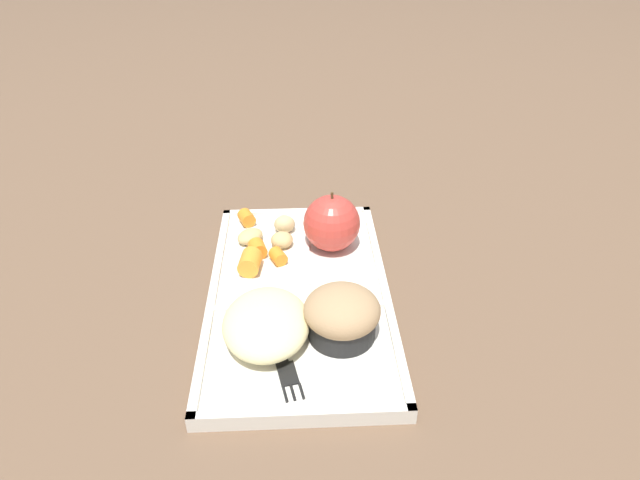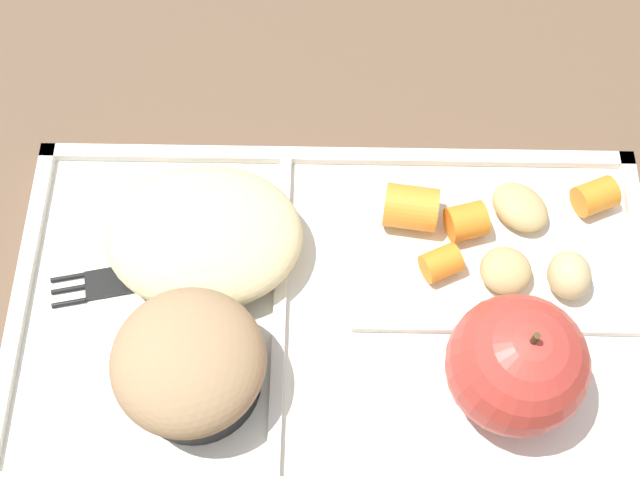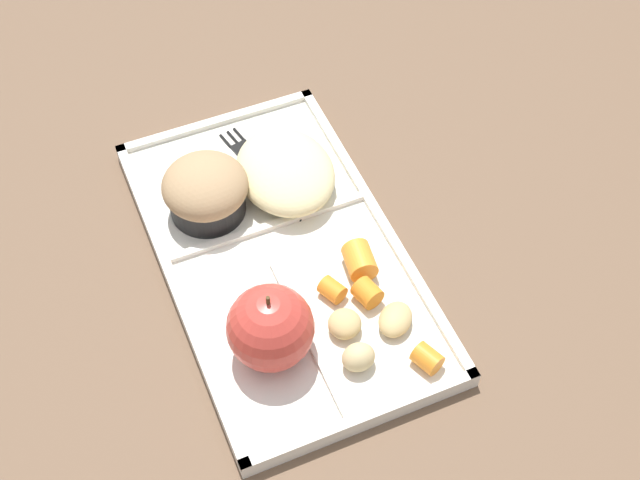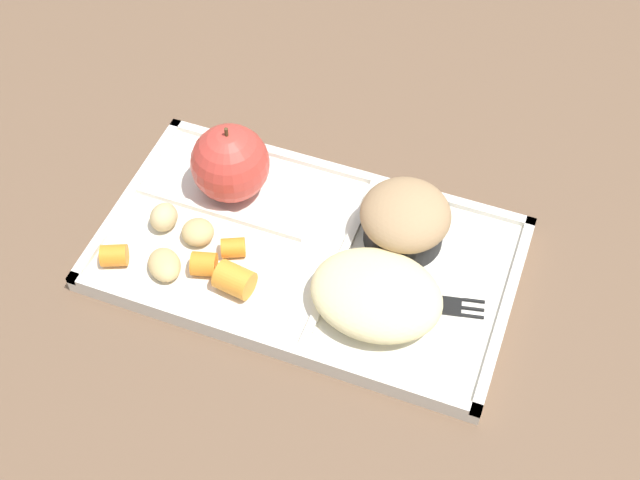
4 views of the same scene
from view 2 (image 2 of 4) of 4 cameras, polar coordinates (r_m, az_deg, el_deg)
The scene contains 17 objects.
ground at distance 0.51m, azimuth 1.02°, elevation -5.25°, with size 6.00×6.00×0.00m, color brown.
lunch_tray at distance 0.51m, azimuth 1.08°, elevation -4.97°, with size 0.39×0.22×0.02m.
green_apple at distance 0.46m, azimuth 13.44°, elevation -8.40°, with size 0.08×0.08×0.09m.
bran_muffin at distance 0.46m, azimuth -8.97°, elevation -8.54°, with size 0.09×0.09×0.06m.
carrot_slice_center at distance 0.52m, azimuth 10.09°, elevation 1.27°, with size 0.02×0.02×0.02m, color orange.
carrot_slice_diagonal at distance 0.55m, azimuth 18.49°, elevation 2.87°, with size 0.02×0.02×0.02m, color orange.
carrot_slice_tilted at distance 0.51m, azimuth 8.37°, elevation -1.60°, with size 0.02×0.02×0.02m, color orange.
carrot_slice_edge at distance 0.52m, azimuth 6.29°, elevation 2.25°, with size 0.03×0.03×0.03m, color orange.
potato_chunk_golden at distance 0.51m, azimuth 12.71°, elevation -2.08°, with size 0.03×0.03×0.02m, color tan.
potato_chunk_wedge at distance 0.53m, azimuth 13.65°, elevation 2.23°, with size 0.04×0.03×0.02m, color tan.
potato_chunk_corner at distance 0.52m, azimuth 16.85°, elevation -2.34°, with size 0.03×0.03×0.03m, color tan.
egg_noodle_pile at distance 0.50m, azimuth -8.02°, elevation 0.28°, with size 0.12×0.10×0.04m, color beige.
meatball_back at distance 0.51m, azimuth -8.76°, elevation 0.46°, with size 0.03×0.03×0.03m, color brown.
meatball_side at distance 0.51m, azimuth -8.03°, elevation 0.03°, with size 0.03×0.03×0.03m, color brown.
meatball_front at distance 0.51m, azimuth -10.85°, elevation -0.69°, with size 0.03×0.03×0.03m, color brown.
meatball_center at distance 0.50m, azimuth -8.03°, elevation -1.04°, with size 0.03×0.03×0.03m, color brown.
plastic_fork at distance 0.52m, azimuth -11.18°, elevation -2.32°, with size 0.15×0.04×0.00m.
Camera 2 is at (0.01, 0.18, 0.48)m, focal length 46.28 mm.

